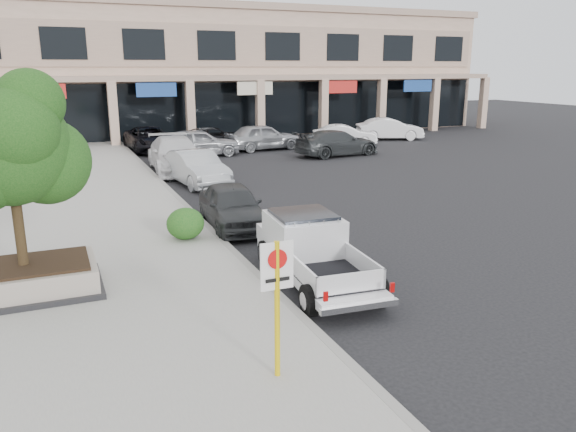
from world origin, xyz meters
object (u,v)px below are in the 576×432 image
Objects in this scene: planter at (26,279)px; lot_car_a at (199,143)px; lot_car_b at (345,135)px; lot_car_d at (215,138)px; lot_car_f at (390,129)px; pickup_truck at (316,253)px; curb_car_d at (150,139)px; lot_car_c at (337,143)px; curb_car_a at (232,206)px; planter_tree at (16,146)px; no_parking_sign at (277,291)px; curb_car_b at (196,168)px; lot_car_e at (263,137)px; curb_car_c at (176,155)px.

planter is 20.72m from lot_car_a.
lot_car_b and lot_car_d have the same top height.
lot_car_f is (12.70, -0.35, 0.09)m from lot_car_d.
pickup_truck is 23.46m from lot_car_d.
curb_car_d is 1.04× the size of lot_car_c.
curb_car_d reaches higher than curb_car_a.
planter_tree is 0.86× the size of lot_car_f.
pickup_truck reaches higher than lot_car_c.
lot_car_b is at bearing 64.16° from pickup_truck.
curb_car_a reaches higher than lot_car_d.
lot_car_d is at bearing 79.50° from curb_car_a.
lot_car_d is at bearing 64.03° from planter.
curb_car_d is (2.61, 27.48, -0.89)m from no_parking_sign.
planter is 0.65× the size of pickup_truck.
lot_car_b is 8.49m from lot_car_d.
lot_car_e is (6.46, 8.99, 0.06)m from curb_car_b.
planter is at bearing 150.71° from lot_car_f.
planter_tree is at bearing 155.45° from lot_car_a.
curb_car_d is (6.47, 22.07, 0.27)m from planter.
pickup_truck is 20.63m from lot_car_a.
lot_car_f is at bearing -87.73° from lot_car_d.
curb_car_c is (0.45, 10.71, 0.13)m from curb_car_a.
lot_car_c is 1.08× the size of lot_car_e.
pickup_truck is 5.51m from curb_car_a.
lot_car_f reaches higher than curb_car_d.
pickup_truck is at bearing -98.19° from curb_car_b.
curb_car_a is at bearing 169.96° from lot_car_a.
curb_car_c is 13.28m from lot_car_b.
lot_car_e is at bearing -21.48° from curb_car_d.
lot_car_e is (-5.67, 0.22, 0.13)m from lot_car_b.
curb_car_d is 3.96m from lot_car_a.
lot_car_e is at bearing 56.75° from planter_tree.
no_parking_sign is 4.56m from pickup_truck.
pickup_truck is (6.23, -1.85, -2.64)m from planter_tree.
no_parking_sign is 9.51m from curb_car_a.
lot_car_f is at bearing -80.99° from lot_car_a.
lot_car_d is at bearing 106.81° from lot_car_f.
lot_car_a reaches higher than planter.
lot_car_f is at bearing 25.06° from curb_car_c.
curb_car_d is 16.69m from lot_car_f.
planter_tree is 0.81× the size of pickup_truck.
lot_car_e is (9.19, 25.27, -0.82)m from no_parking_sign.
curb_car_b is at bearing 140.03° from lot_car_f.
lot_car_a is at bearing 117.27° from lot_car_f.
curb_car_a is 20.30m from lot_car_b.
lot_car_d is (6.56, 26.82, -0.95)m from no_parking_sign.
lot_car_d is at bearing 64.16° from planter_tree.
pickup_truck is 1.06× the size of lot_car_f.
no_parking_sign reaches higher than curb_car_a.
curb_car_a is (6.01, 3.81, 0.23)m from planter.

